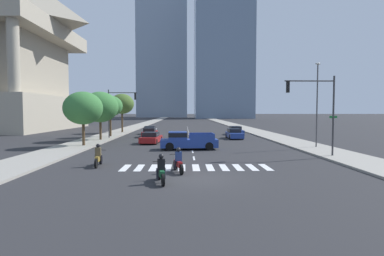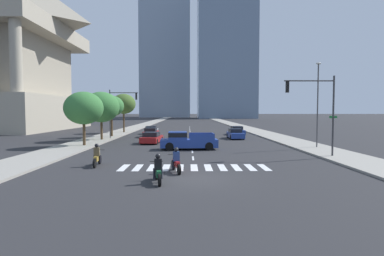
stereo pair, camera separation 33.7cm
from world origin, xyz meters
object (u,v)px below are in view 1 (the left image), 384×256
Objects in this scene: motorcycle_trailing at (98,157)px; sedan_silver_2 at (150,130)px; sedan_blue_4 at (236,131)px; street_tree_fourth at (122,104)px; motorcycle_lead at (161,171)px; sedan_red_1 at (150,133)px; street_tree_second at (100,107)px; street_tree_third at (110,106)px; motorcycle_third at (178,162)px; sedan_blue_0 at (234,134)px; traffic_signal_near at (316,102)px; sedan_red_3 at (151,138)px; street_tree_nearest at (83,108)px; street_lamp_east at (317,99)px; traffic_signal_far at (119,105)px; pickup_truck at (186,141)px.

sedan_silver_2 is (0.19, 29.35, -0.01)m from motorcycle_trailing.
sedan_blue_4 is 19.00m from street_tree_fourth.
sedan_red_1 is (-3.64, 28.30, 0.01)m from motorcycle_lead.
street_tree_third is at bearing 90.00° from street_tree_second.
street_tree_fourth reaches higher than sedan_silver_2.
street_tree_fourth is at bearing 1.85° from motorcycle_third.
motorcycle_lead is 26.50m from sedan_blue_0.
motorcycle_lead is at bearing 149.00° from motorcycle_third.
motorcycle_third is 0.35× the size of traffic_signal_near.
street_tree_nearest reaches higher than sedan_red_3.
street_lamp_east is 1.49× the size of street_tree_nearest.
street_tree_third is (-1.70, 2.52, -0.08)m from traffic_signal_far.
sedan_blue_4 is 18.89m from street_tree_third.
sedan_red_3 is 18.26m from street_tree_fourth.
traffic_signal_near is 1.10× the size of street_tree_third.
traffic_signal_far is 9.31m from street_tree_nearest.
street_tree_nearest is (-10.39, 2.52, 3.10)m from pickup_truck.
sedan_blue_0 is at bearing -34.61° from motorcycle_trailing.
traffic_signal_far reaches higher than sedan_silver_2.
motorcycle_third is 35.22m from street_tree_fourth.
sedan_blue_0 reaches higher than sedan_red_3.
street_tree_fourth is at bearing 90.00° from street_tree_nearest.
street_tree_fourth is at bearing 4.56° from motorcycle_trailing.
motorcycle_lead is 0.34× the size of traffic_signal_near.
motorcycle_lead is 33.37m from sedan_blue_4.
traffic_signal_far is at bearing -81.04° from street_tree_fourth.
street_tree_fourth is (-10.39, 22.46, 3.98)m from pickup_truck.
street_tree_nearest is at bearing 165.63° from sedan_silver_2.
sedan_red_1 is at bearing 65.73° from street_tree_nearest.
street_tree_fourth reaches higher than street_tree_second.
motorcycle_lead is at bearing -61.08° from street_tree_nearest.
motorcycle_lead is 14.69m from traffic_signal_near.
sedan_blue_4 is at bearing -13.00° from street_tree_fourth.
street_lamp_east is at bearing -27.64° from traffic_signal_far.
sedan_red_3 is 0.73× the size of traffic_signal_far.
motorcycle_trailing reaches higher than sedan_blue_0.
sedan_blue_0 is at bearing -9.06° from street_tree_third.
street_lamp_east is 1.44× the size of street_tree_third.
motorcycle_third reaches higher than sedan_silver_2.
motorcycle_trailing is at bearing -75.66° from street_tree_second.
street_tree_fourth reaches higher than traffic_signal_far.
street_tree_second is at bearing -43.02° from pickup_truck.
street_tree_nearest is (-6.47, -3.39, 3.33)m from sedan_red_3.
motorcycle_trailing is at bearing -32.41° from sedan_blue_0.
sedan_blue_0 is at bearing -121.12° from pickup_truck.
sedan_red_1 is 5.98m from traffic_signal_far.
motorcycle_third is at bearing -18.60° from sedan_blue_0.
motorcycle_trailing is 0.37× the size of street_tree_second.
pickup_truck is at bearing -23.83° from sedan_blue_4.
sedan_red_3 is 0.82× the size of street_tree_third.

